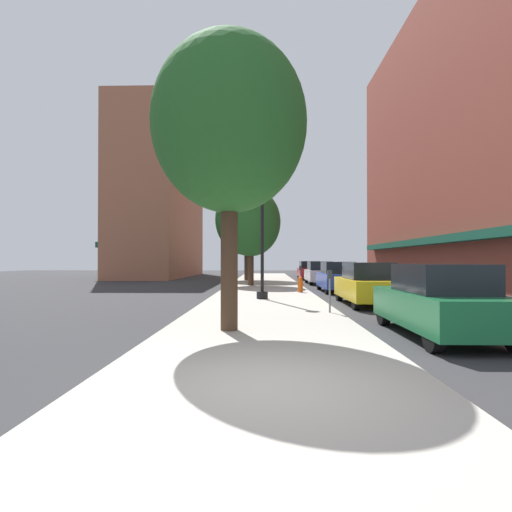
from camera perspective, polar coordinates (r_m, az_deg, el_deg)
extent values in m
plane|color=#2D2D30|center=(23.66, 10.99, -4.82)|extent=(90.00, 90.00, 0.00)
cube|color=#A8A399|center=(24.32, 1.22, -4.57)|extent=(4.80, 50.00, 0.12)
cube|color=brown|center=(32.46, 29.99, 16.19)|extent=(6.00, 40.00, 22.15)
cube|color=#144C38|center=(29.66, 24.38, 2.07)|extent=(0.90, 34.00, 0.50)
cube|color=#9E6047|center=(44.15, -13.31, 7.85)|extent=(6.00, 18.00, 16.43)
cube|color=#144C38|center=(44.66, -17.48, 1.17)|extent=(0.90, 15.30, 0.50)
cylinder|color=black|center=(16.99, 0.89, -5.58)|extent=(0.48, 0.48, 0.30)
cylinder|color=black|center=(16.97, 0.89, 3.71)|extent=(0.14, 0.14, 5.20)
sphere|color=silver|center=(17.40, 0.89, 12.87)|extent=(0.44, 0.44, 0.44)
cylinder|color=#E05614|center=(20.53, 6.31, -4.27)|extent=(0.26, 0.26, 0.62)
sphere|color=#E05614|center=(20.51, 6.31, -3.26)|extent=(0.24, 0.24, 0.24)
cylinder|color=#E05614|center=(20.54, 6.70, -4.01)|extent=(0.12, 0.10, 0.10)
cylinder|color=slate|center=(12.74, 10.44, -5.55)|extent=(0.06, 0.06, 1.05)
cube|color=#33383D|center=(12.70, 10.43, -2.60)|extent=(0.14, 0.09, 0.26)
cylinder|color=slate|center=(23.06, 6.33, -3.33)|extent=(0.06, 0.06, 1.05)
cube|color=#33383D|center=(23.04, 6.32, -1.70)|extent=(0.14, 0.09, 0.26)
cylinder|color=#422D1E|center=(25.96, -0.77, -1.26)|extent=(0.40, 0.40, 2.65)
ellipsoid|color=#235B23|center=(26.08, -0.77, 4.86)|extent=(3.88, 3.88, 4.46)
cylinder|color=#422D1E|center=(32.67, -1.32, -0.77)|extent=(0.40, 0.40, 3.05)
ellipsoid|color=#235B23|center=(32.84, -1.32, 5.26)|extent=(5.15, 5.15, 5.92)
cylinder|color=#422D1E|center=(9.38, -3.83, 0.04)|extent=(0.40, 0.40, 3.46)
ellipsoid|color=#235B23|center=(9.91, -3.81, 18.21)|extent=(3.63, 3.63, 4.17)
cylinder|color=black|center=(11.40, 17.67, -7.76)|extent=(0.22, 0.64, 0.64)
cylinder|color=black|center=(11.93, 24.93, -7.41)|extent=(0.22, 0.64, 0.64)
cylinder|color=black|center=(8.42, 23.91, -10.31)|extent=(0.22, 0.64, 0.64)
cube|color=#196638|center=(10.13, 24.50, -6.82)|extent=(1.80, 4.30, 0.76)
cube|color=black|center=(9.94, 24.83, -2.89)|extent=(1.56, 2.20, 0.64)
cylinder|color=black|center=(17.65, 11.74, -5.22)|extent=(0.22, 0.64, 0.64)
cylinder|color=black|center=(18.00, 16.65, -5.12)|extent=(0.22, 0.64, 0.64)
cylinder|color=black|center=(14.53, 14.04, -6.21)|extent=(0.22, 0.64, 0.64)
cylinder|color=black|center=(14.95, 19.91, -6.04)|extent=(0.22, 0.64, 0.64)
cube|color=gold|center=(16.23, 15.48, -4.48)|extent=(1.80, 4.30, 0.76)
cube|color=black|center=(16.06, 15.61, -2.02)|extent=(1.56, 2.20, 0.64)
cylinder|color=black|center=(23.99, 8.95, -4.00)|extent=(0.22, 0.64, 0.64)
cylinder|color=black|center=(24.25, 12.62, -3.95)|extent=(0.22, 0.64, 0.64)
cylinder|color=black|center=(20.83, 10.13, -4.51)|extent=(0.22, 0.64, 0.64)
cylinder|color=black|center=(21.12, 14.33, -4.45)|extent=(0.22, 0.64, 0.64)
cube|color=#1E389E|center=(22.51, 11.47, -3.40)|extent=(1.80, 4.30, 0.76)
cube|color=black|center=(22.34, 11.53, -1.63)|extent=(1.56, 2.20, 0.64)
cylinder|color=black|center=(31.20, 7.18, -3.21)|extent=(0.22, 0.64, 0.64)
cylinder|color=black|center=(31.40, 10.01, -3.19)|extent=(0.22, 0.64, 0.64)
cylinder|color=black|center=(28.03, 7.84, -3.51)|extent=(0.22, 0.64, 0.64)
cylinder|color=black|center=(28.25, 11.00, -3.48)|extent=(0.22, 0.64, 0.64)
cube|color=silver|center=(29.70, 8.99, -2.72)|extent=(1.80, 4.30, 0.76)
cube|color=black|center=(29.53, 9.03, -1.37)|extent=(1.56, 2.20, 0.64)
cylinder|color=black|center=(38.37, 6.08, -2.72)|extent=(0.22, 0.64, 0.64)
cylinder|color=black|center=(38.53, 8.39, -2.71)|extent=(0.22, 0.64, 0.64)
cylinder|color=black|center=(35.18, 6.51, -2.91)|extent=(0.22, 0.64, 0.64)
cylinder|color=black|center=(35.36, 9.03, -2.90)|extent=(0.22, 0.64, 0.64)
cube|color=red|center=(36.84, 7.49, -2.31)|extent=(1.80, 4.30, 0.76)
cube|color=black|center=(36.68, 7.52, -1.22)|extent=(1.56, 2.20, 0.64)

